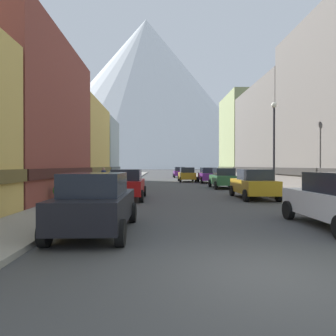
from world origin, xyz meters
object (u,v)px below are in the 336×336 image
at_px(potted_plant_0, 59,192).
at_px(streetlamp_right, 274,134).
at_px(pedestrian_0, 104,179).
at_px(car_driving_0, 179,172).
at_px(car_right_3, 208,175).
at_px(car_left_0, 96,203).
at_px(car_right_1, 254,184).
at_px(potted_plant_2, 307,187).
at_px(car_right_2, 223,178).
at_px(car_driving_1, 187,174).
at_px(car_left_1, 127,184).

height_order(potted_plant_0, streetlamp_right, streetlamp_right).
bearing_deg(pedestrian_0, car_driving_0, 73.87).
bearing_deg(car_right_3, streetlamp_right, -84.56).
xyz_separation_m(car_left_0, car_right_1, (7.60, 9.24, 0.00)).
height_order(car_right_1, potted_plant_2, car_right_1).
bearing_deg(car_right_2, car_driving_1, 101.21).
bearing_deg(car_right_2, car_left_0, -112.97).
xyz_separation_m(car_left_0, car_left_1, (0.00, 9.12, 0.00)).
bearing_deg(potted_plant_0, car_driving_1, 68.97).
relative_size(car_right_3, streetlamp_right, 0.75).
height_order(car_left_1, potted_plant_0, car_left_1).
xyz_separation_m(car_right_3, car_driving_0, (-2.20, 15.94, 0.00)).
xyz_separation_m(car_left_0, potted_plant_2, (10.80, 9.05, -0.19)).
relative_size(car_right_1, pedestrian_0, 2.60).
bearing_deg(car_right_1, car_left_0, -129.44).
height_order(car_right_1, car_right_2, same).
distance_m(car_right_1, pedestrian_0, 11.66).
xyz_separation_m(car_right_1, pedestrian_0, (-10.05, 5.91, 0.04)).
relative_size(car_left_0, pedestrian_0, 2.60).
height_order(potted_plant_0, potted_plant_2, potted_plant_2).
bearing_deg(car_left_0, pedestrian_0, 99.19).
bearing_deg(potted_plant_0, car_driving_0, 76.43).
distance_m(car_right_3, potted_plant_2, 17.60).
height_order(car_right_2, streetlamp_right, streetlamp_right).
bearing_deg(car_right_3, potted_plant_0, -118.74).
bearing_deg(car_left_1, car_left_0, -90.00).
bearing_deg(car_right_3, car_right_1, -90.00).
bearing_deg(car_driving_1, car_right_1, -83.66).
bearing_deg(potted_plant_0, car_right_3, 61.26).
distance_m(potted_plant_0, pedestrian_0, 8.52).
relative_size(potted_plant_2, streetlamp_right, 0.16).
bearing_deg(pedestrian_0, car_right_3, 48.12).
bearing_deg(potted_plant_2, car_right_3, 100.48).
xyz_separation_m(car_right_3, streetlamp_right, (1.55, -16.28, 3.09)).
distance_m(car_right_1, streetlamp_right, 3.55).
relative_size(car_right_1, streetlamp_right, 0.75).
xyz_separation_m(car_left_1, potted_plant_2, (10.80, -0.06, -0.19)).
bearing_deg(car_right_3, car_left_1, -113.79).
distance_m(car_right_2, potted_plant_0, 15.61).
distance_m(potted_plant_2, streetlamp_right, 3.81).
relative_size(car_right_3, potted_plant_0, 4.90).
height_order(car_right_3, potted_plant_0, car_right_3).
xyz_separation_m(car_right_1, car_right_3, (0.00, 17.12, 0.00)).
height_order(car_driving_0, streetlamp_right, streetlamp_right).
xyz_separation_m(car_right_1, car_driving_0, (-2.20, 33.06, 0.00)).
relative_size(car_driving_1, potted_plant_2, 4.60).
bearing_deg(car_right_1, car_driving_1, 96.34).
bearing_deg(car_right_2, pedestrian_0, -164.51).
height_order(potted_plant_2, pedestrian_0, pedestrian_0).
bearing_deg(streetlamp_right, car_right_1, -151.71).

